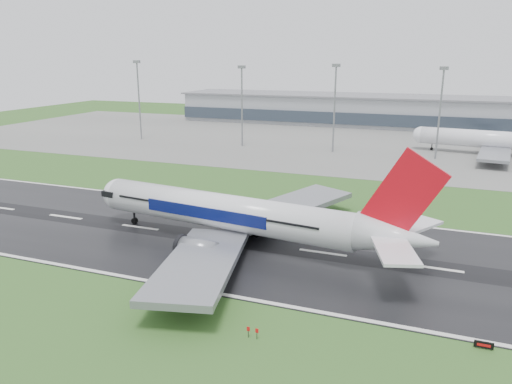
% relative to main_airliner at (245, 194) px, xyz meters
% --- Properties ---
extents(ground, '(520.00, 520.00, 0.00)m').
position_rel_main_airliner_xyz_m(ground, '(14.94, 1.52, -10.45)').
color(ground, '#29531E').
rests_on(ground, ground).
extents(runway, '(400.00, 45.00, 0.10)m').
position_rel_main_airliner_xyz_m(runway, '(14.94, 1.52, -10.40)').
color(runway, black).
rests_on(runway, ground).
extents(apron, '(400.00, 130.00, 0.08)m').
position_rel_main_airliner_xyz_m(apron, '(14.94, 126.52, -10.41)').
color(apron, slate).
rests_on(apron, ground).
extents(terminal, '(240.00, 36.00, 15.00)m').
position_rel_main_airliner_xyz_m(terminal, '(14.94, 186.52, -2.95)').
color(terminal, gray).
rests_on(terminal, ground).
extents(main_airliner, '(77.53, 74.61, 20.71)m').
position_rel_main_airliner_xyz_m(main_airliner, '(0.00, 0.00, 0.00)').
color(main_airliner, silver).
rests_on(main_airliner, runway).
extents(parked_airliner, '(69.35, 65.56, 18.42)m').
position_rel_main_airliner_xyz_m(parked_airliner, '(53.03, 116.61, -1.16)').
color(parked_airliner, white).
rests_on(parked_airliner, apron).
extents(runway_sign, '(2.28, 0.90, 1.04)m').
position_rel_main_airliner_xyz_m(runway_sign, '(40.94, -21.90, -9.93)').
color(runway_sign, black).
rests_on(runway_sign, ground).
extents(floodmast_0, '(0.64, 0.64, 32.85)m').
position_rel_main_airliner_xyz_m(floodmast_0, '(-90.76, 101.52, 5.97)').
color(floodmast_0, gray).
rests_on(floodmast_0, ground).
extents(floodmast_1, '(0.64, 0.64, 30.99)m').
position_rel_main_airliner_xyz_m(floodmast_1, '(-42.24, 101.52, 5.04)').
color(floodmast_1, gray).
rests_on(floodmast_1, ground).
extents(floodmast_2, '(0.64, 0.64, 31.82)m').
position_rel_main_airliner_xyz_m(floodmast_2, '(-4.60, 101.52, 5.46)').
color(floodmast_2, gray).
rests_on(floodmast_2, ground).
extents(floodmast_3, '(0.64, 0.64, 31.08)m').
position_rel_main_airliner_xyz_m(floodmast_3, '(32.70, 101.52, 5.09)').
color(floodmast_3, gray).
rests_on(floodmast_3, ground).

